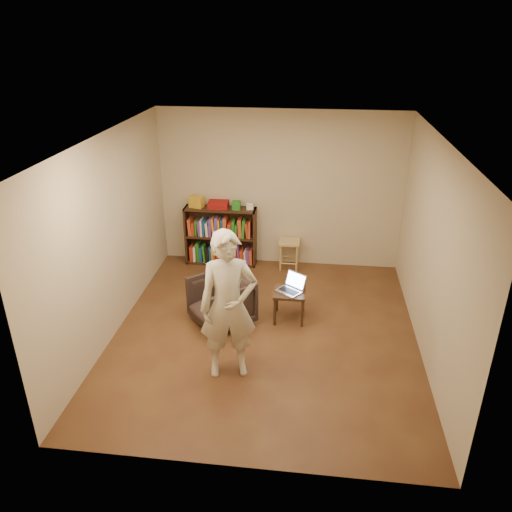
# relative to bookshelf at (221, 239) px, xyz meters

# --- Properties ---
(floor) EXTENTS (4.50, 4.50, 0.00)m
(floor) POSITION_rel_bookshelf_xyz_m (0.98, -2.09, -0.44)
(floor) COLOR #462516
(floor) RESTS_ON ground
(ceiling) EXTENTS (4.50, 4.50, 0.00)m
(ceiling) POSITION_rel_bookshelf_xyz_m (0.98, -2.09, 2.16)
(ceiling) COLOR white
(ceiling) RESTS_ON wall_back
(wall_back) EXTENTS (4.00, 0.00, 4.00)m
(wall_back) POSITION_rel_bookshelf_xyz_m (0.98, 0.16, 0.86)
(wall_back) COLOR #BDAC8F
(wall_back) RESTS_ON floor
(wall_left) EXTENTS (0.00, 4.50, 4.50)m
(wall_left) POSITION_rel_bookshelf_xyz_m (-1.02, -2.09, 0.86)
(wall_left) COLOR #BDAC8F
(wall_left) RESTS_ON floor
(wall_right) EXTENTS (0.00, 4.50, 4.50)m
(wall_right) POSITION_rel_bookshelf_xyz_m (2.98, -2.09, 0.86)
(wall_right) COLOR #BDAC8F
(wall_right) RESTS_ON floor
(bookshelf) EXTENTS (1.20, 0.30, 1.00)m
(bookshelf) POSITION_rel_bookshelf_xyz_m (0.00, 0.00, 0.00)
(bookshelf) COLOR black
(bookshelf) RESTS_ON floor
(box_yellow) EXTENTS (0.26, 0.21, 0.18)m
(box_yellow) POSITION_rel_bookshelf_xyz_m (-0.39, 0.00, 0.65)
(box_yellow) COLOR gold
(box_yellow) RESTS_ON bookshelf
(red_cloth) EXTENTS (0.34, 0.25, 0.11)m
(red_cloth) POSITION_rel_bookshelf_xyz_m (-0.03, 0.01, 0.62)
(red_cloth) COLOR maroon
(red_cloth) RESTS_ON bookshelf
(box_green) EXTENTS (0.14, 0.14, 0.13)m
(box_green) POSITION_rel_bookshelf_xyz_m (0.28, -0.03, 0.63)
(box_green) COLOR #23721E
(box_green) RESTS_ON bookshelf
(box_white) EXTENTS (0.13, 0.13, 0.09)m
(box_white) POSITION_rel_bookshelf_xyz_m (0.50, 0.01, 0.60)
(box_white) COLOR white
(box_white) RESTS_ON bookshelf
(stool) EXTENTS (0.34, 0.34, 0.49)m
(stool) POSITION_rel_bookshelf_xyz_m (1.17, -0.06, -0.04)
(stool) COLOR tan
(stool) RESTS_ON floor
(armchair) EXTENTS (1.03, 1.03, 0.67)m
(armchair) POSITION_rel_bookshelf_xyz_m (0.36, -1.90, -0.10)
(armchair) COLOR #2F251F
(armchair) RESTS_ON floor
(side_table) EXTENTS (0.43, 0.43, 0.44)m
(side_table) POSITION_rel_bookshelf_xyz_m (1.28, -1.68, -0.07)
(side_table) COLOR black
(side_table) RESTS_ON floor
(laptop) EXTENTS (0.44, 0.44, 0.23)m
(laptop) POSITION_rel_bookshelf_xyz_m (1.30, -1.66, 0.06)
(laptop) COLOR #BBBAC0
(laptop) RESTS_ON side_table
(person) EXTENTS (0.75, 0.59, 1.80)m
(person) POSITION_rel_bookshelf_xyz_m (0.65, -2.94, 0.46)
(person) COLOR beige
(person) RESTS_ON floor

